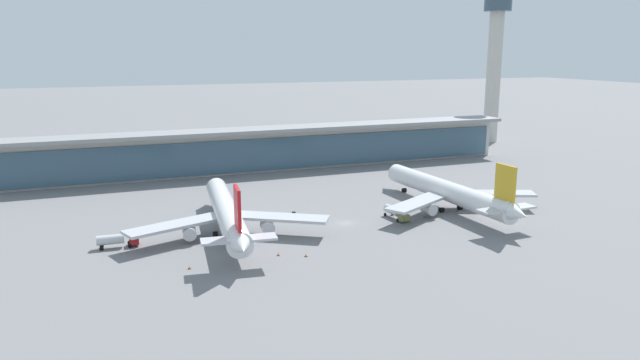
{
  "coord_description": "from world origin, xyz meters",
  "views": [
    {
      "loc": [
        -56.03,
        -125.87,
        41.54
      ],
      "look_at": [
        0.0,
        17.08,
        7.31
      ],
      "focal_mm": 32.87,
      "sensor_mm": 36.0,
      "label": 1
    }
  ],
  "objects_px": {
    "service_truck_under_wing_red": "(116,240)",
    "safety_cone_bravo": "(189,267)",
    "service_truck_mid_apron_olive": "(395,212)",
    "safety_cone_charlie": "(278,254)",
    "safety_cone_alpha": "(306,255)",
    "airliner_left_stand": "(227,213)",
    "control_tower": "(495,57)",
    "service_truck_near_nose_white": "(293,217)",
    "airliner_centre_stand": "(448,191)"
  },
  "relations": [
    {
      "from": "service_truck_near_nose_white",
      "to": "control_tower",
      "type": "relative_size",
      "value": 0.05
    },
    {
      "from": "service_truck_under_wing_red",
      "to": "service_truck_near_nose_white",
      "type": "bearing_deg",
      "value": 8.06
    },
    {
      "from": "service_truck_under_wing_red",
      "to": "safety_cone_charlie",
      "type": "bearing_deg",
      "value": -29.55
    },
    {
      "from": "control_tower",
      "to": "safety_cone_bravo",
      "type": "bearing_deg",
      "value": -144.15
    },
    {
      "from": "service_truck_mid_apron_olive",
      "to": "safety_cone_alpha",
      "type": "distance_m",
      "value": 35.31
    },
    {
      "from": "safety_cone_bravo",
      "to": "safety_cone_charlie",
      "type": "height_order",
      "value": "same"
    },
    {
      "from": "service_truck_under_wing_red",
      "to": "control_tower",
      "type": "relative_size",
      "value": 0.12
    },
    {
      "from": "airliner_left_stand",
      "to": "service_truck_under_wing_red",
      "type": "bearing_deg",
      "value": -178.44
    },
    {
      "from": "service_truck_near_nose_white",
      "to": "airliner_centre_stand",
      "type": "bearing_deg",
      "value": -8.18
    },
    {
      "from": "service_truck_mid_apron_olive",
      "to": "control_tower",
      "type": "distance_m",
      "value": 144.92
    },
    {
      "from": "service_truck_under_wing_red",
      "to": "control_tower",
      "type": "distance_m",
      "value": 196.23
    },
    {
      "from": "service_truck_mid_apron_olive",
      "to": "airliner_left_stand",
      "type": "bearing_deg",
      "value": 175.89
    },
    {
      "from": "airliner_centre_stand",
      "to": "safety_cone_alpha",
      "type": "distance_m",
      "value": 51.74
    },
    {
      "from": "airliner_left_stand",
      "to": "safety_cone_alpha",
      "type": "bearing_deg",
      "value": -60.8
    },
    {
      "from": "service_truck_near_nose_white",
      "to": "control_tower",
      "type": "bearing_deg",
      "value": 34.91
    },
    {
      "from": "safety_cone_charlie",
      "to": "service_truck_mid_apron_olive",
      "type": "bearing_deg",
      "value": 23.1
    },
    {
      "from": "safety_cone_alpha",
      "to": "airliner_centre_stand",
      "type": "bearing_deg",
      "value": 23.11
    },
    {
      "from": "airliner_centre_stand",
      "to": "safety_cone_alpha",
      "type": "height_order",
      "value": "airliner_centre_stand"
    },
    {
      "from": "safety_cone_bravo",
      "to": "control_tower",
      "type": "bearing_deg",
      "value": 35.85
    },
    {
      "from": "airliner_left_stand",
      "to": "safety_cone_alpha",
      "type": "height_order",
      "value": "airliner_left_stand"
    },
    {
      "from": "safety_cone_alpha",
      "to": "safety_cone_charlie",
      "type": "distance_m",
      "value": 5.76
    },
    {
      "from": "service_truck_near_nose_white",
      "to": "safety_cone_charlie",
      "type": "distance_m",
      "value": 26.03
    },
    {
      "from": "service_truck_under_wing_red",
      "to": "control_tower",
      "type": "height_order",
      "value": "control_tower"
    },
    {
      "from": "service_truck_near_nose_white",
      "to": "safety_cone_bravo",
      "type": "relative_size",
      "value": 4.68
    },
    {
      "from": "airliner_left_stand",
      "to": "control_tower",
      "type": "bearing_deg",
      "value": 32.98
    },
    {
      "from": "safety_cone_bravo",
      "to": "safety_cone_alpha",
      "type": "bearing_deg",
      "value": -4.27
    },
    {
      "from": "service_truck_mid_apron_olive",
      "to": "service_truck_near_nose_white",
      "type": "bearing_deg",
      "value": 161.13
    },
    {
      "from": "service_truck_under_wing_red",
      "to": "safety_cone_bravo",
      "type": "xyz_separation_m",
      "value": [
        12.6,
        -18.45,
        -1.39
      ]
    },
    {
      "from": "safety_cone_alpha",
      "to": "safety_cone_charlie",
      "type": "xyz_separation_m",
      "value": [
        -5.11,
        2.67,
        0.0
      ]
    },
    {
      "from": "airliner_centre_stand",
      "to": "control_tower",
      "type": "height_order",
      "value": "control_tower"
    },
    {
      "from": "airliner_centre_stand",
      "to": "airliner_left_stand",
      "type": "bearing_deg",
      "value": 179.38
    },
    {
      "from": "safety_cone_alpha",
      "to": "safety_cone_bravo",
      "type": "bearing_deg",
      "value": 175.73
    },
    {
      "from": "service_truck_near_nose_white",
      "to": "safety_cone_charlie",
      "type": "bearing_deg",
      "value": -115.44
    },
    {
      "from": "airliner_left_stand",
      "to": "service_truck_under_wing_red",
      "type": "xyz_separation_m",
      "value": [
        -24.37,
        -0.66,
        -3.3
      ]
    },
    {
      "from": "service_truck_mid_apron_olive",
      "to": "airliner_centre_stand",
      "type": "bearing_deg",
      "value": 8.03
    },
    {
      "from": "control_tower",
      "to": "safety_cone_charlie",
      "type": "distance_m",
      "value": 181.0
    },
    {
      "from": "airliner_left_stand",
      "to": "service_truck_near_nose_white",
      "type": "distance_m",
      "value": 18.96
    },
    {
      "from": "airliner_centre_stand",
      "to": "control_tower",
      "type": "distance_m",
      "value": 130.97
    },
    {
      "from": "safety_cone_alpha",
      "to": "safety_cone_bravo",
      "type": "relative_size",
      "value": 1.0
    },
    {
      "from": "service_truck_mid_apron_olive",
      "to": "safety_cone_bravo",
      "type": "height_order",
      "value": "service_truck_mid_apron_olive"
    },
    {
      "from": "service_truck_under_wing_red",
      "to": "safety_cone_bravo",
      "type": "relative_size",
      "value": 12.42
    },
    {
      "from": "airliner_centre_stand",
      "to": "service_truck_mid_apron_olive",
      "type": "distance_m",
      "value": 17.43
    },
    {
      "from": "safety_cone_bravo",
      "to": "service_truck_mid_apron_olive",
      "type": "bearing_deg",
      "value": 16.62
    },
    {
      "from": "control_tower",
      "to": "service_truck_under_wing_red",
      "type": "bearing_deg",
      "value": -150.81
    },
    {
      "from": "service_truck_mid_apron_olive",
      "to": "safety_cone_alpha",
      "type": "relative_size",
      "value": 12.54
    },
    {
      "from": "service_truck_near_nose_white",
      "to": "control_tower",
      "type": "distance_m",
      "value": 158.38
    },
    {
      "from": "safety_cone_bravo",
      "to": "airliner_left_stand",
      "type": "bearing_deg",
      "value": 58.37
    },
    {
      "from": "service_truck_mid_apron_olive",
      "to": "safety_cone_charlie",
      "type": "height_order",
      "value": "service_truck_mid_apron_olive"
    },
    {
      "from": "airliner_centre_stand",
      "to": "control_tower",
      "type": "relative_size",
      "value": 0.85
    },
    {
      "from": "airliner_centre_stand",
      "to": "service_truck_near_nose_white",
      "type": "distance_m",
      "value": 41.95
    }
  ]
}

